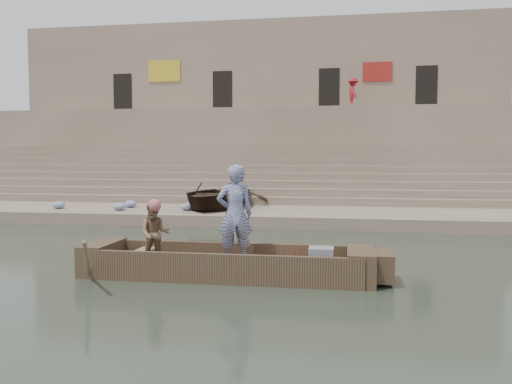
% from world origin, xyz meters
% --- Properties ---
extents(ground, '(120.00, 120.00, 0.00)m').
position_xyz_m(ground, '(0.00, 0.00, 0.00)').
color(ground, '#273124').
rests_on(ground, ground).
extents(lower_landing, '(32.00, 4.00, 0.40)m').
position_xyz_m(lower_landing, '(0.00, 8.00, 0.20)').
color(lower_landing, gray).
rests_on(lower_landing, ground).
extents(mid_landing, '(32.00, 3.00, 2.80)m').
position_xyz_m(mid_landing, '(0.00, 15.50, 1.40)').
color(mid_landing, gray).
rests_on(mid_landing, ground).
extents(upper_landing, '(32.00, 3.00, 5.20)m').
position_xyz_m(upper_landing, '(0.00, 22.50, 2.60)').
color(upper_landing, gray).
rests_on(upper_landing, ground).
extents(ghat_steps, '(32.00, 11.00, 5.20)m').
position_xyz_m(ghat_steps, '(0.00, 17.19, 1.80)').
color(ghat_steps, gray).
rests_on(ghat_steps, ground).
extents(building_wall, '(32.00, 5.07, 11.20)m').
position_xyz_m(building_wall, '(0.00, 26.50, 5.60)').
color(building_wall, gray).
rests_on(building_wall, ground).
extents(main_rowboat, '(5.00, 1.30, 0.22)m').
position_xyz_m(main_rowboat, '(3.75, -0.47, 0.11)').
color(main_rowboat, brown).
rests_on(main_rowboat, ground).
extents(rowboat_trim, '(6.04, 2.63, 1.89)m').
position_xyz_m(rowboat_trim, '(3.96, -0.48, 0.31)').
color(rowboat_trim, brown).
rests_on(rowboat_trim, ground).
extents(standing_man, '(0.83, 0.69, 1.94)m').
position_xyz_m(standing_man, '(3.89, -0.30, 1.19)').
color(standing_man, navy).
rests_on(standing_man, main_rowboat).
extents(rowing_man, '(0.69, 0.59, 1.22)m').
position_xyz_m(rowing_man, '(2.38, -0.66, 0.83)').
color(rowing_man, '#2A804C').
rests_on(rowing_man, main_rowboat).
extents(television, '(0.46, 0.42, 0.40)m').
position_xyz_m(television, '(5.56, -0.47, 0.42)').
color(television, gray).
rests_on(television, main_rowboat).
extents(beached_rowboat, '(3.59, 4.79, 0.95)m').
position_xyz_m(beached_rowboat, '(1.35, 8.53, 0.87)').
color(beached_rowboat, '#2D2116').
rests_on(beached_rowboat, lower_landing).
extents(pedestrian, '(0.93, 1.34, 1.90)m').
position_xyz_m(pedestrian, '(6.50, 22.79, 6.15)').
color(pedestrian, maroon).
rests_on(pedestrian, upper_landing).
extents(cloth_bundles, '(5.24, 1.47, 0.26)m').
position_xyz_m(cloth_bundles, '(-1.39, 7.64, 0.53)').
color(cloth_bundles, '#3F5999').
rests_on(cloth_bundles, lower_landing).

